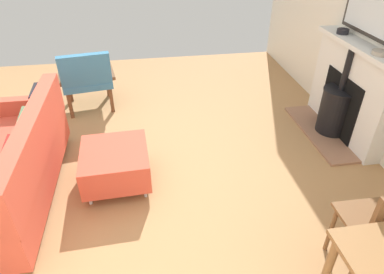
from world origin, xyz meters
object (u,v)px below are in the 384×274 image
dining_chair_near_fireplace (383,225)px  ottoman (115,163)px  fireplace (345,97)px  mantel_bowl_near (343,31)px  mantel_bowl_far (380,52)px  armchair_accent (87,77)px  sofa (6,168)px

dining_chair_near_fireplace → ottoman: bearing=-36.4°
fireplace → mantel_bowl_near: 0.73m
ottoman → mantel_bowl_far: bearing=-175.7°
mantel_bowl_near → armchair_accent: (2.93, -0.66, -0.63)m
mantel_bowl_far → sofa: 3.56m
mantel_bowl_far → sofa: mantel_bowl_far is taller
ottoman → armchair_accent: size_ratio=0.81×
armchair_accent → mantel_bowl_far: bearing=155.5°
mantel_bowl_near → armchair_accent: mantel_bowl_near is taller
mantel_bowl_near → sofa: 3.68m
sofa → armchair_accent: bearing=-108.6°
ottoman → dining_chair_near_fireplace: 2.21m
mantel_bowl_near → dining_chair_near_fireplace: 2.39m
sofa → ottoman: size_ratio=2.75×
mantel_bowl_far → fireplace: bearing=-88.7°
armchair_accent → dining_chair_near_fireplace: 3.55m
fireplace → mantel_bowl_far: 0.70m
sofa → armchair_accent: size_ratio=2.22×
sofa → armchair_accent: sofa is taller
sofa → armchair_accent: (-0.54, -1.61, 0.11)m
ottoman → armchair_accent: bearing=-76.4°
ottoman → dining_chair_near_fireplace: (-1.77, 1.30, 0.28)m
ottoman → dining_chair_near_fireplace: bearing=143.6°
sofa → dining_chair_near_fireplace: 2.95m
armchair_accent → fireplace: bearing=160.7°
mantel_bowl_near → mantel_bowl_far: bearing=90.0°
sofa → ottoman: sofa is taller
mantel_bowl_far → dining_chair_near_fireplace: mantel_bowl_far is taller
fireplace → dining_chair_near_fireplace: fireplace is taller
fireplace → mantel_bowl_far: size_ratio=9.09×
sofa → ottoman: bearing=-174.9°
fireplace → mantel_bowl_far: (-0.01, 0.31, 0.62)m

